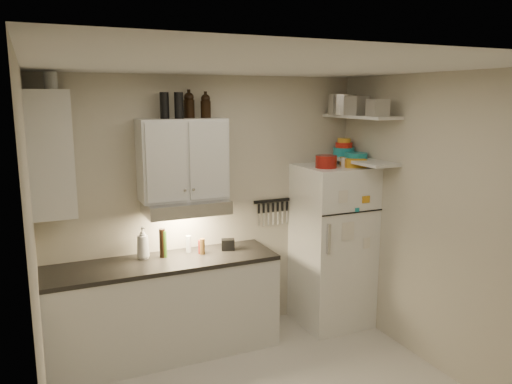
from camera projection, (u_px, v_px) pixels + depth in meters
name	position (u px, v px, depth m)	size (l,w,h in m)	color
ceiling	(277.00, 64.00, 3.39)	(3.20, 3.00, 0.02)	silver
back_wall	(208.00, 208.00, 4.99)	(3.20, 0.02, 2.60)	#BDB6A2
left_wall	(34.00, 282.00, 2.98)	(0.02, 3.00, 2.60)	#BDB6A2
right_wall	(443.00, 226.00, 4.28)	(0.02, 3.00, 2.60)	#BDB6A2
base_cabinet	(165.00, 310.00, 4.65)	(2.10, 0.60, 0.88)	silver
countertop	(163.00, 263.00, 4.56)	(2.10, 0.62, 0.04)	black
upper_cabinet	(183.00, 159.00, 4.61)	(0.80, 0.33, 0.75)	silver
side_cabinet	(50.00, 153.00, 4.01)	(0.33, 0.55, 1.00)	silver
range_hood	(186.00, 207.00, 4.63)	(0.76, 0.46, 0.12)	silver
fridge	(332.00, 246.00, 5.26)	(0.70, 0.68, 1.70)	white
shelf_hi	(361.00, 117.00, 4.97)	(0.30, 0.95, 0.03)	silver
shelf_lo	(359.00, 160.00, 5.05)	(0.30, 0.95, 0.03)	silver
knife_strip	(272.00, 201.00, 5.24)	(0.42, 0.02, 0.03)	black
dutch_oven	(326.00, 162.00, 4.95)	(0.21, 0.21, 0.12)	maroon
book_stack	(353.00, 162.00, 5.05)	(0.20, 0.25, 0.09)	orange
spice_jar	(344.00, 162.00, 5.02)	(0.06, 0.06, 0.09)	silver
stock_pot	(342.00, 104.00, 5.12)	(0.29, 0.29, 0.20)	silver
tin_a	(357.00, 106.00, 4.92)	(0.19, 0.17, 0.19)	#AAAAAD
tin_b	(378.00, 108.00, 4.60)	(0.16, 0.16, 0.16)	#AAAAAD
bowl_teal	(344.00, 152.00, 5.30)	(0.22, 0.22, 0.09)	teal
bowl_orange	(344.00, 145.00, 5.30)	(0.18, 0.18, 0.05)	red
bowl_yellow	(344.00, 140.00, 5.29)	(0.14, 0.14, 0.04)	gold
plates	(356.00, 156.00, 5.09)	(0.23, 0.23, 0.06)	teal
growler_a	(189.00, 105.00, 4.63)	(0.10, 0.10, 0.24)	black
growler_b	(206.00, 106.00, 4.63)	(0.10, 0.10, 0.23)	black
thermos_a	(179.00, 105.00, 4.48)	(0.08, 0.08, 0.24)	black
thermos_b	(164.00, 105.00, 4.46)	(0.08, 0.08, 0.24)	black
side_jar	(51.00, 81.00, 3.96)	(0.10, 0.10, 0.14)	silver
soap_bottle	(143.00, 241.00, 4.59)	(0.13, 0.13, 0.33)	silver
pepper_mill	(202.00, 246.00, 4.73)	(0.05, 0.05, 0.15)	brown
oil_bottle	(164.00, 244.00, 4.63)	(0.05, 0.05, 0.25)	#355E17
vinegar_bottle	(162.00, 243.00, 4.63)	(0.06, 0.06, 0.27)	black
clear_bottle	(188.00, 244.00, 4.80)	(0.05, 0.05, 0.16)	silver
red_jar	(202.00, 247.00, 4.76)	(0.06, 0.06, 0.13)	maroon
caddy	(228.00, 245.00, 4.87)	(0.13, 0.09, 0.11)	black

